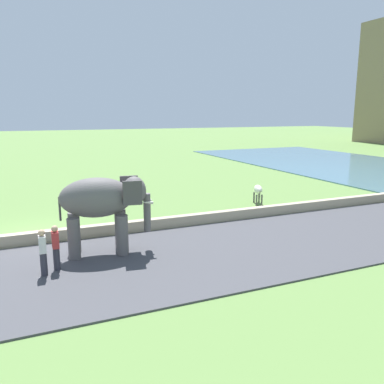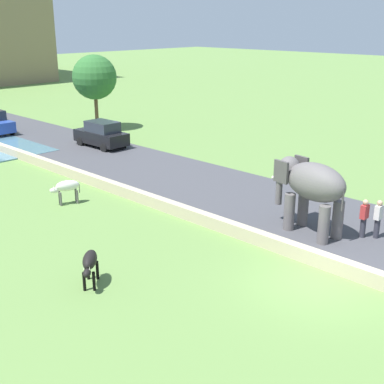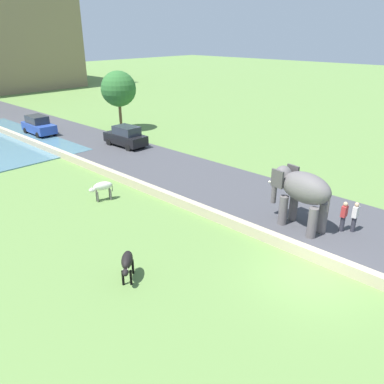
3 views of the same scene
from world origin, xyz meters
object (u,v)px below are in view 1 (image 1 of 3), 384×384
at_px(person_beside_elephant, 43,252).
at_px(cow_black, 121,188).
at_px(elephant, 103,202).
at_px(cow_white, 258,190).
at_px(person_trailing, 56,247).

distance_m(person_beside_elephant, cow_black, 11.22).
bearing_deg(elephant, person_beside_elephant, -58.87).
bearing_deg(cow_white, cow_black, -117.78).
distance_m(person_trailing, cow_black, 10.75).
bearing_deg(person_trailing, cow_black, 154.91).
height_order(elephant, person_trailing, elephant).
bearing_deg(cow_black, cow_white, 62.22).
xyz_separation_m(cow_black, cow_white, (3.85, 7.30, 0.00)).
height_order(elephant, cow_black, elephant).
bearing_deg(cow_white, elephant, -64.25).
xyz_separation_m(elephant, cow_white, (-4.83, 10.02, -1.20)).
bearing_deg(cow_white, person_trailing, -63.59).
relative_size(cow_black, cow_white, 0.87).
bearing_deg(person_trailing, person_beside_elephant, -53.79).
bearing_deg(person_beside_elephant, cow_white, 116.78).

